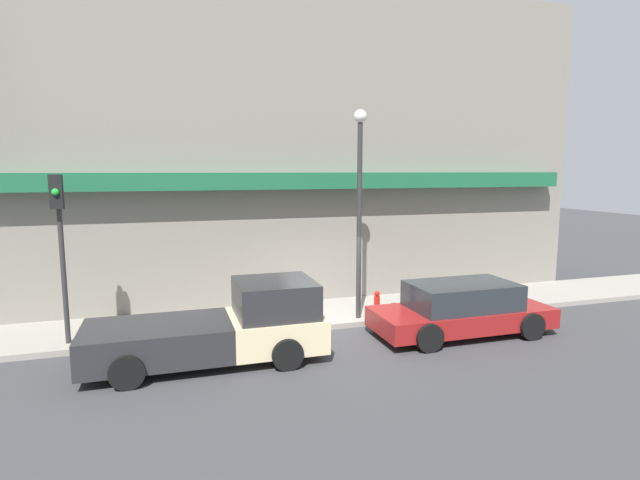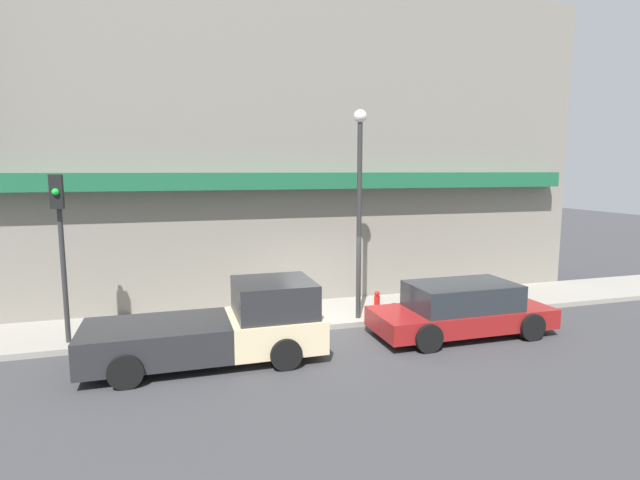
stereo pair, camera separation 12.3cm
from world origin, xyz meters
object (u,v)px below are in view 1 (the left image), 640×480
at_px(street_lamp, 359,191).
at_px(traffic_light, 60,230).
at_px(parked_car, 462,309).
at_px(pickup_truck, 223,327).
at_px(fire_hydrant, 377,303).

distance_m(street_lamp, traffic_light, 7.61).
bearing_deg(parked_car, street_lamp, 144.25).
bearing_deg(traffic_light, street_lamp, -0.46).
distance_m(pickup_truck, street_lamp, 5.29).
bearing_deg(street_lamp, parked_car, -37.96).
height_order(pickup_truck, street_lamp, street_lamp).
height_order(street_lamp, traffic_light, street_lamp).
bearing_deg(pickup_truck, traffic_light, 155.21).
bearing_deg(street_lamp, traffic_light, 179.54).
height_order(fire_hydrant, street_lamp, street_lamp).
distance_m(fire_hydrant, traffic_light, 8.55).
distance_m(fire_hydrant, street_lamp, 3.33).
xyz_separation_m(pickup_truck, traffic_light, (-3.56, 1.81, 2.16)).
bearing_deg(traffic_light, fire_hydrant, 0.30).
height_order(fire_hydrant, traffic_light, traffic_light).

